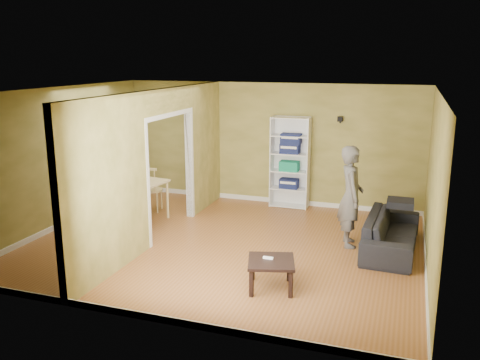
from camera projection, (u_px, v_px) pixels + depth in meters
name	position (u px, v px, depth m)	size (l,w,h in m)	color
room_shell	(225.00, 170.00, 8.41)	(6.50, 6.50, 6.50)	#935B34
partition	(160.00, 165.00, 8.78)	(0.22, 5.50, 2.60)	tan
wall_speaker	(340.00, 119.00, 10.27)	(0.10, 0.10, 0.10)	black
sofa	(392.00, 227.00, 8.38)	(0.87, 2.03, 0.77)	black
person	(351.00, 188.00, 8.44)	(0.57, 0.73, 2.01)	slate
bookshelf	(291.00, 162.00, 10.72)	(0.81, 0.35, 1.92)	white
paper_box_navy_a	(289.00, 183.00, 10.79)	(0.39, 0.25, 0.20)	navy
paper_box_teal	(289.00, 166.00, 10.70)	(0.40, 0.26, 0.20)	#115E59
paper_box_navy_b	(290.00, 148.00, 10.61)	(0.40, 0.26, 0.20)	navy
paper_box_navy_c	(291.00, 138.00, 10.55)	(0.41, 0.27, 0.21)	navy
coffee_table	(271.00, 265.00, 6.96)	(0.63, 0.63, 0.42)	black
game_controller	(268.00, 258.00, 6.99)	(0.14, 0.04, 0.03)	white
dining_table	(132.00, 184.00, 9.90)	(1.26, 0.84, 0.79)	tan
chair_left	(100.00, 193.00, 10.14)	(0.44, 0.44, 0.96)	#D8B770
chair_near	(122.00, 204.00, 9.41)	(0.43, 0.43, 0.94)	tan
chair_far	(152.00, 188.00, 10.50)	(0.43, 0.43, 0.95)	tan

